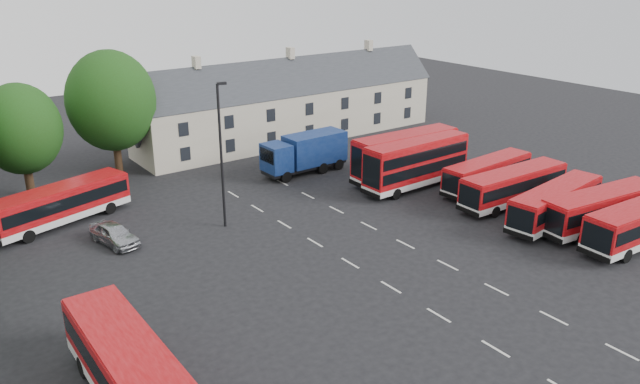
% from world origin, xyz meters
% --- Properties ---
extents(ground, '(140.00, 140.00, 0.00)m').
position_xyz_m(ground, '(0.00, 0.00, 0.00)').
color(ground, black).
rests_on(ground, ground).
extents(lane_markings, '(5.15, 33.80, 0.01)m').
position_xyz_m(lane_markings, '(2.50, 2.00, 0.01)').
color(lane_markings, beige).
rests_on(lane_markings, ground).
extents(terrace_houses, '(35.70, 7.13, 10.06)m').
position_xyz_m(terrace_houses, '(14.00, 30.00, 3.86)').
color(terrace_houses, beige).
rests_on(terrace_houses, ground).
extents(bus_row_b, '(10.83, 3.65, 3.00)m').
position_xyz_m(bus_row_b, '(18.40, -4.57, 1.80)').
color(bus_row_b, silver).
rests_on(bus_row_b, ground).
extents(bus_row_c, '(10.48, 3.59, 2.90)m').
position_xyz_m(bus_row_c, '(16.75, -1.83, 1.74)').
color(bus_row_c, silver).
rests_on(bus_row_c, ground).
extents(bus_row_d, '(10.49, 2.69, 2.95)m').
position_xyz_m(bus_row_d, '(17.36, 2.48, 1.77)').
color(bus_row_d, silver).
rests_on(bus_row_d, ground).
extents(bus_row_e, '(9.84, 2.85, 2.75)m').
position_xyz_m(bus_row_e, '(18.37, 6.01, 1.65)').
color(bus_row_e, silver).
rests_on(bus_row_e, ground).
extents(bus_dd_south, '(10.62, 2.72, 4.33)m').
position_xyz_m(bus_dd_south, '(13.82, 10.10, 2.47)').
color(bus_dd_south, silver).
rests_on(bus_dd_south, ground).
extents(bus_dd_north, '(10.68, 2.78, 4.35)m').
position_xyz_m(bus_dd_north, '(14.47, 12.18, 2.48)').
color(bus_dd_north, silver).
rests_on(bus_dd_north, ground).
extents(bus_west, '(2.79, 11.74, 3.32)m').
position_xyz_m(bus_west, '(-16.65, -3.54, 1.99)').
color(bus_west, silver).
rests_on(bus_west, ground).
extents(bus_north, '(10.81, 5.34, 2.99)m').
position_xyz_m(bus_north, '(-13.49, 19.97, 1.79)').
color(bus_north, silver).
rests_on(bus_north, ground).
extents(box_truck, '(8.37, 2.81, 3.64)m').
position_xyz_m(box_truck, '(8.36, 19.13, 2.04)').
color(box_truck, black).
rests_on(box_truck, ground).
extents(silver_car, '(2.73, 4.77, 1.53)m').
position_xyz_m(silver_car, '(-11.54, 14.12, 0.77)').
color(silver_car, '#ACAEB4').
rests_on(silver_car, ground).
extents(lamppost, '(0.76, 0.43, 10.88)m').
position_xyz_m(lamppost, '(-3.75, 12.34, 5.80)').
color(lamppost, black).
rests_on(lamppost, ground).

